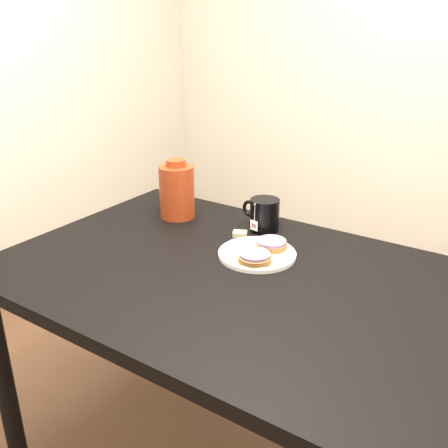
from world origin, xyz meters
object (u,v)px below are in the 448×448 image
object	(u,v)px
mug	(264,214)
teabag_pouch	(240,234)
table	(240,299)
bagel_back	(271,244)
bagel_front	(255,258)
bagel_package	(177,191)
plate	(257,253)

from	to	relation	value
mug	teabag_pouch	size ratio (longest dim) A/B	3.39
table	teabag_pouch	xyz separation A→B (m)	(-0.14, 0.22, 0.09)
bagel_back	mug	bearing A→B (deg)	127.20
bagel_front	mug	distance (m)	0.28
bagel_front	teabag_pouch	xyz separation A→B (m)	(-0.15, 0.16, -0.02)
mug	bagel_package	world-z (taller)	bagel_package
plate	bagel_front	xyz separation A→B (m)	(0.03, -0.06, 0.02)
bagel_front	plate	bearing A→B (deg)	113.92
plate	bagel_back	size ratio (longest dim) A/B	2.33
table	bagel_front	bearing A→B (deg)	81.86
mug	table	bearing A→B (deg)	-63.22
table	bagel_back	world-z (taller)	bagel_back
table	mug	world-z (taller)	mug
bagel_front	bagel_package	size ratio (longest dim) A/B	0.64
bagel_back	mug	size ratio (longest dim) A/B	0.67
plate	bagel_package	distance (m)	0.44
bagel_package	bagel_back	bearing A→B (deg)	-10.10
plate	bagel_front	size ratio (longest dim) A/B	1.74
teabag_pouch	bagel_package	size ratio (longest dim) A/B	0.21
table	bagel_package	world-z (taller)	bagel_package
bagel_front	teabag_pouch	world-z (taller)	bagel_front
plate	teabag_pouch	bearing A→B (deg)	141.54
table	bagel_package	bearing A→B (deg)	149.41
bagel_front	teabag_pouch	size ratio (longest dim) A/B	3.01
table	bagel_back	bearing A→B (deg)	88.34
teabag_pouch	bagel_package	xyz separation A→B (m)	(-0.29, 0.03, 0.09)
bagel_package	mug	bearing A→B (deg)	11.31
plate	teabag_pouch	xyz separation A→B (m)	(-0.12, 0.10, 0.00)
bagel_front	mug	xyz separation A→B (m)	(-0.11, 0.25, 0.03)
bagel_front	bagel_package	xyz separation A→B (m)	(-0.43, 0.19, 0.07)
table	bagel_back	xyz separation A→B (m)	(0.01, 0.17, 0.11)
bagel_front	bagel_package	bearing A→B (deg)	156.89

